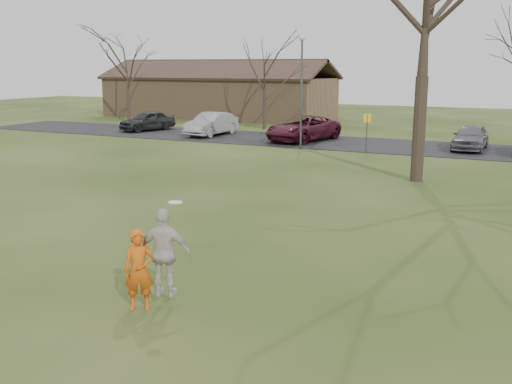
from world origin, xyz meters
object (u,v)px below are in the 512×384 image
(car_0, at_px, (147,121))
(catching_play, at_px, (165,253))
(building, at_px, (219,95))
(car_4, at_px, (470,137))
(car_2, at_px, (303,128))
(lamp_post, at_px, (302,77))
(car_1, at_px, (211,124))
(player_defender, at_px, (139,270))
(big_tree, at_px, (427,2))

(car_0, distance_m, catching_play, 31.82)
(car_0, distance_m, building, 12.64)
(car_4, bearing_deg, car_0, -179.13)
(car_2, distance_m, lamp_post, 4.08)
(car_1, xyz_separation_m, catching_play, (13.34, -25.04, 0.32))
(lamp_post, bearing_deg, building, 132.09)
(car_0, height_order, car_4, car_4)
(car_4, relative_size, catching_play, 2.17)
(catching_play, bearing_deg, car_2, 105.21)
(player_defender, xyz_separation_m, big_tree, (2.38, 15.41, 6.21))
(lamp_post, bearing_deg, car_2, 107.87)
(car_1, relative_size, lamp_post, 0.73)
(car_0, xyz_separation_m, building, (-1.11, 12.54, 1.19))
(building, distance_m, big_tree, 32.23)
(catching_play, relative_size, big_tree, 0.14)
(player_defender, xyz_separation_m, car_2, (-6.40, 25.35, 0.01))
(car_1, height_order, car_4, car_1)
(car_4, bearing_deg, car_2, -176.84)
(player_defender, height_order, lamp_post, lamp_post)
(car_0, xyz_separation_m, car_1, (5.58, -0.54, 0.05))
(player_defender, xyz_separation_m, building, (-19.62, 38.41, 1.14))
(car_1, relative_size, car_4, 1.10)
(building, height_order, lamp_post, lamp_post)
(big_tree, bearing_deg, lamp_post, 136.85)
(big_tree, bearing_deg, car_1, 147.05)
(car_2, bearing_deg, player_defender, -61.51)
(player_defender, distance_m, building, 43.14)
(building, bearing_deg, car_2, -44.67)
(car_0, distance_m, car_1, 5.61)
(catching_play, relative_size, building, 0.09)
(car_1, height_order, catching_play, catching_play)
(player_defender, height_order, catching_play, catching_play)
(player_defender, height_order, car_4, player_defender)
(car_2, distance_m, catching_play, 25.97)
(player_defender, bearing_deg, car_2, 72.63)
(car_4, distance_m, building, 26.33)
(car_0, distance_m, car_4, 21.88)
(building, bearing_deg, car_4, -29.06)
(catching_play, bearing_deg, lamp_post, 104.92)
(car_4, height_order, lamp_post, lamp_post)
(car_0, height_order, catching_play, catching_play)
(car_4, bearing_deg, car_1, -177.44)
(player_defender, bearing_deg, car_0, 94.02)
(car_0, bearing_deg, catching_play, -34.78)
(catching_play, bearing_deg, building, 117.72)
(building, xyz_separation_m, big_tree, (22.00, -23.00, 5.07))
(big_tree, bearing_deg, car_2, 131.48)
(car_1, distance_m, building, 14.74)
(car_4, bearing_deg, building, 152.43)
(car_0, relative_size, car_2, 0.75)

